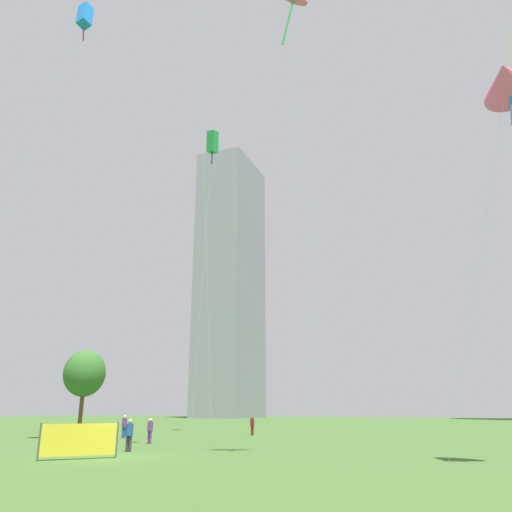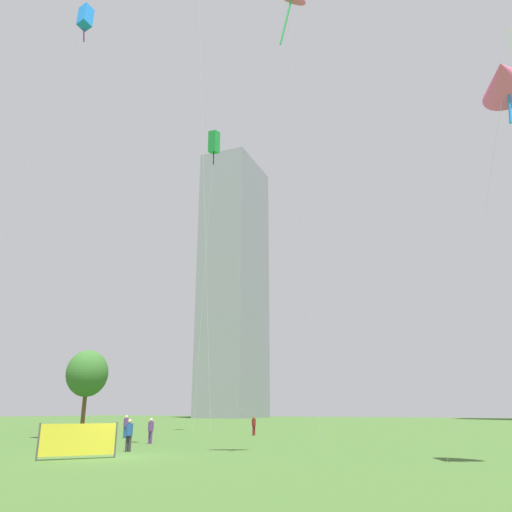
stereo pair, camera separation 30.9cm
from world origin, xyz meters
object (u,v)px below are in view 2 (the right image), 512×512
at_px(park_tree_0, 87,374).
at_px(distant_highrise_0, 234,283).
at_px(kite_flying_0, 85,18).
at_px(kite_flying_2, 505,78).
at_px(person_standing_1, 151,429).
at_px(person_standing_3, 129,433).
at_px(kite_flying_5, 214,143).
at_px(event_banner, 78,440).
at_px(person_standing_0, 254,424).
at_px(person_standing_2, 126,425).

height_order(park_tree_0, distant_highrise_0, distant_highrise_0).
xyz_separation_m(kite_flying_0, kite_flying_2, (27.46, -0.01, -15.72)).
distance_m(person_standing_1, person_standing_3, 6.49).
bearing_deg(kite_flying_5, park_tree_0, -174.71).
xyz_separation_m(person_standing_3, event_banner, (1.00, -4.29, -0.12)).
bearing_deg(person_standing_3, person_standing_1, -79.25).
bearing_deg(kite_flying_2, kite_flying_5, 146.10).
xyz_separation_m(person_standing_0, kite_flying_0, (-4.40, -18.76, 30.35)).
bearing_deg(park_tree_0, person_standing_0, 3.32).
height_order(person_standing_0, distant_highrise_0, distant_highrise_0).
distance_m(person_standing_2, distant_highrise_0, 110.57).
height_order(person_standing_3, kite_flying_5, kite_flying_5).
bearing_deg(person_standing_2, event_banner, -104.78).
xyz_separation_m(kite_flying_2, event_banner, (-19.06, -4.06, -14.73)).
relative_size(person_standing_0, event_banner, 0.56).
distance_m(person_standing_2, park_tree_0, 16.01).
distance_m(person_standing_0, distant_highrise_0, 106.68).
bearing_deg(person_standing_2, person_standing_3, -97.36).
bearing_deg(distant_highrise_0, event_banner, -68.63).
bearing_deg(person_standing_0, kite_flying_5, -83.21).
height_order(person_standing_2, kite_flying_2, kite_flying_2).
bearing_deg(person_standing_3, kite_flying_5, -86.70).
distance_m(kite_flying_0, kite_flying_2, 31.64).
distance_m(kite_flying_5, park_tree_0, 28.40).
bearing_deg(person_standing_2, person_standing_1, -85.96).
distance_m(kite_flying_2, event_banner, 24.42).
distance_m(person_standing_3, distant_highrise_0, 123.10).
xyz_separation_m(park_tree_0, distant_highrise_0, (-34.86, 84.59, 32.84)).
height_order(person_standing_1, person_standing_3, person_standing_3).
distance_m(kite_flying_2, kite_flying_5, 37.00).
bearing_deg(distant_highrise_0, kite_flying_0, -71.34).
bearing_deg(kite_flying_5, person_standing_2, -99.01).
xyz_separation_m(person_standing_1, kite_flying_0, (-4.05, -5.79, 30.36)).
bearing_deg(kite_flying_5, kite_flying_2, -33.90).
bearing_deg(person_standing_1, person_standing_2, 152.14).
relative_size(kite_flying_0, park_tree_0, 3.93).
bearing_deg(person_standing_0, person_standing_3, 18.25).
distance_m(person_standing_0, person_standing_2, 10.93).
distance_m(person_standing_3, park_tree_0, 29.13).
distance_m(person_standing_0, kite_flying_2, 33.14).
relative_size(person_standing_1, event_banner, 0.56).
distance_m(person_standing_0, park_tree_0, 20.49).
distance_m(person_standing_0, person_standing_3, 18.78).
height_order(person_standing_0, person_standing_2, person_standing_2).
bearing_deg(park_tree_0, person_standing_1, -31.21).
bearing_deg(park_tree_0, event_banner, -42.25).
xyz_separation_m(person_standing_0, event_banner, (4.00, -22.83, -0.09)).
xyz_separation_m(kite_flying_2, park_tree_0, (-42.92, 17.62, -9.74)).
relative_size(kite_flying_5, event_banner, 11.09).
bearing_deg(kite_flying_5, event_banner, -68.26).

